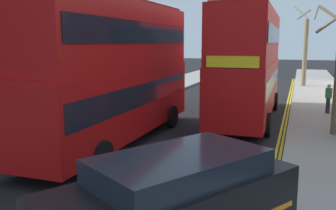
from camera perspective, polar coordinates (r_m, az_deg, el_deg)
sidewalk_right at (r=17.87m, az=24.27°, el=-4.02°), size 4.00×80.00×0.14m
sidewalk_left at (r=21.13m, az=-13.47°, el=-1.42°), size 4.00×80.00×0.14m
kerb_line_outer at (r=15.88m, az=17.22°, el=-5.48°), size 0.10×56.00×0.01m
kerb_line_inner at (r=15.89m, az=16.64°, el=-5.44°), size 0.10×56.00×0.01m
double_decker_bus_away at (r=14.80m, az=-8.24°, el=5.67°), size 2.81×10.81×5.64m
double_decker_bus_oncoming at (r=19.66m, az=12.31°, el=6.51°), size 2.91×10.84×5.64m
pedestrian_far at (r=22.26m, az=23.44°, el=0.98°), size 0.34×0.22×1.62m
street_tree_near at (r=35.45m, az=20.35°, el=7.94°), size 2.12×2.09×7.05m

